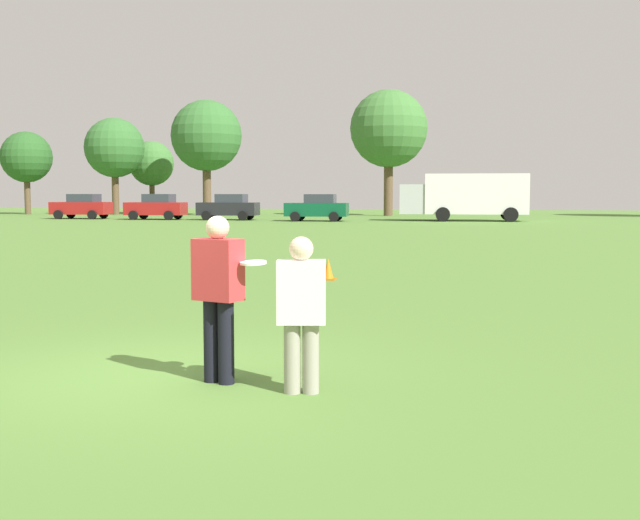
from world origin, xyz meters
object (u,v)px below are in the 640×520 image
(parked_car_mid_right, at_px, (317,207))
(box_truck, at_px, (467,195))
(parked_car_near_left, at_px, (82,206))
(parked_car_mid_left, at_px, (156,207))
(parked_car_center, at_px, (229,207))
(player_defender, at_px, (301,307))
(player_thrower, at_px, (218,289))
(frisbee, at_px, (253,263))
(traffic_cone, at_px, (328,269))

(parked_car_mid_right, bearing_deg, box_truck, 13.90)
(parked_car_near_left, relative_size, parked_car_mid_right, 1.00)
(parked_car_mid_left, height_order, box_truck, box_truck)
(parked_car_center, relative_size, parked_car_mid_right, 1.00)
(player_defender, bearing_deg, parked_car_mid_left, 116.05)
(player_defender, relative_size, parked_car_mid_left, 0.35)
(parked_car_near_left, bearing_deg, parked_car_mid_left, -2.30)
(player_thrower, xyz_separation_m, parked_car_mid_right, (-9.42, 44.89, -0.04))
(parked_car_mid_right, bearing_deg, parked_car_mid_left, 177.75)
(frisbee, relative_size, box_truck, 0.03)
(traffic_cone, relative_size, parked_car_near_left, 0.11)
(parked_car_mid_left, distance_m, box_truck, 21.86)
(parked_car_mid_left, xyz_separation_m, parked_car_center, (5.33, 0.38, 0.00))
(traffic_cone, height_order, parked_car_center, parked_car_center)
(parked_car_mid_left, distance_m, parked_car_center, 5.34)
(parked_car_center, bearing_deg, parked_car_mid_left, -175.91)
(traffic_cone, bearing_deg, parked_car_near_left, 126.29)
(traffic_cone, height_order, parked_car_mid_left, parked_car_mid_left)
(parked_car_mid_right, bearing_deg, traffic_cone, -76.52)
(frisbee, relative_size, traffic_cone, 0.56)
(parked_car_center, distance_m, parked_car_mid_right, 6.66)
(player_thrower, relative_size, parked_car_mid_left, 0.40)
(player_thrower, height_order, parked_car_near_left, parked_car_near_left)
(player_defender, bearing_deg, traffic_cone, 100.87)
(frisbee, relative_size, parked_car_center, 0.06)
(player_defender, xyz_separation_m, parked_car_mid_right, (-10.34, 45.12, 0.08))
(player_thrower, height_order, player_defender, player_thrower)
(frisbee, height_order, parked_car_mid_right, parked_car_mid_right)
(frisbee, height_order, parked_car_center, parked_car_center)
(parked_car_center, xyz_separation_m, parked_car_mid_right, (6.61, -0.85, 0.00))
(parked_car_near_left, bearing_deg, traffic_cone, -53.71)
(player_defender, height_order, parked_car_mid_left, parked_car_mid_left)
(player_defender, xyz_separation_m, parked_car_center, (-16.95, 45.97, 0.08))
(player_thrower, xyz_separation_m, parked_car_center, (-16.03, 45.74, -0.04))
(player_defender, height_order, parked_car_center, parked_car_center)
(parked_car_mid_right, xyz_separation_m, box_truck, (9.82, 2.43, 0.83))
(parked_car_mid_left, relative_size, parked_car_center, 1.00)
(traffic_cone, bearing_deg, box_truck, 87.92)
(player_thrower, bearing_deg, parked_car_center, 109.31)
(player_defender, height_order, parked_car_mid_right, parked_car_mid_right)
(parked_car_near_left, xyz_separation_m, box_truck, (27.78, 1.72, 0.83))
(frisbee, height_order, traffic_cone, frisbee)
(player_defender, xyz_separation_m, frisbee, (-0.55, 0.22, 0.39))
(player_defender, distance_m, parked_car_mid_left, 50.74)
(player_defender, relative_size, traffic_cone, 3.17)
(traffic_cone, distance_m, parked_car_near_left, 44.62)
(player_thrower, relative_size, box_truck, 0.20)
(frisbee, bearing_deg, player_thrower, 178.36)
(traffic_cone, relative_size, box_truck, 0.06)
(parked_car_mid_left, xyz_separation_m, parked_car_mid_right, (11.94, -0.47, 0.00))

